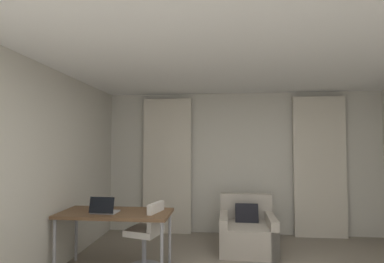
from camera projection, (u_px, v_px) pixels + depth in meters
name	position (u px, v px, depth m)	size (l,w,h in m)	color
wall_window	(241.00, 162.00, 5.49)	(5.12, 0.06, 2.60)	beige
ceiling	(263.00, 29.00, 2.54)	(5.12, 6.12, 0.06)	white
curtain_left_panel	(167.00, 165.00, 5.49)	(0.90, 0.06, 2.50)	beige
curtain_right_panel	(320.00, 166.00, 5.22)	(0.90, 0.06, 2.50)	beige
armchair	(247.00, 232.00, 4.58)	(0.86, 0.89, 0.81)	#B2A899
desk	(115.00, 216.00, 3.83)	(1.44, 0.65, 0.76)	brown
desk_chair	(147.00, 240.00, 3.82)	(0.49, 0.49, 0.88)	gray
laptop	(104.00, 210.00, 3.75)	(0.33, 0.26, 0.22)	#ADADB2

